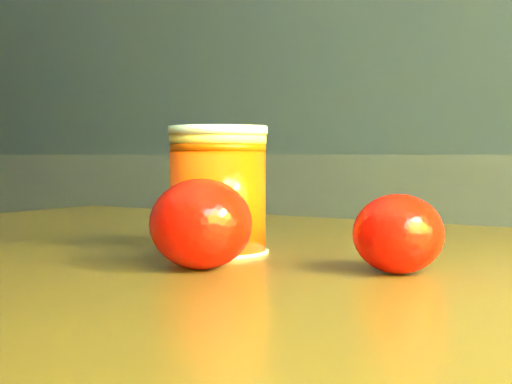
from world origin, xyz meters
The scene contains 4 objects.
kitchen_counter centered at (0.00, 1.45, 0.45)m, with size 3.15×0.60×0.90m, color #48484C.
juice_glass centered at (0.69, 0.36, 0.87)m, with size 0.08×0.08×0.10m.
orange_front centered at (0.73, 0.29, 0.85)m, with size 0.07×0.07×0.06m, color #FF1305.
orange_back centered at (0.85, 0.36, 0.85)m, with size 0.06×0.06×0.05m, color #FF1305.
Camera 1 is at (1.05, -0.08, 0.90)m, focal length 50.00 mm.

